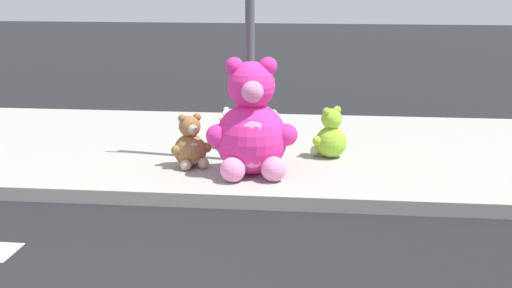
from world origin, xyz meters
TOP-DOWN VIEW (x-y plane):
  - sidewalk at (0.00, 5.20)m, footprint 28.00×4.40m
  - sign_pole at (1.00, 4.40)m, footprint 0.56×0.11m
  - plush_pink_large at (1.09, 3.81)m, footprint 1.00×0.91m
  - plush_lime at (1.94, 4.71)m, footprint 0.45×0.45m
  - plush_brown at (0.35, 4.05)m, footprint 0.44×0.45m
  - plush_white at (0.63, 5.04)m, footprint 0.37×0.36m
  - plush_tan at (1.21, 4.98)m, footprint 0.35×0.39m

SIDE VIEW (x-z plane):
  - sidewalk at x=0.00m, z-range 0.00..0.15m
  - plush_tan at x=1.21m, z-range 0.10..0.61m
  - plush_white at x=0.63m, z-range 0.10..0.62m
  - plush_brown at x=0.35m, z-range 0.09..0.71m
  - plush_lime at x=1.94m, z-range 0.09..0.71m
  - plush_pink_large at x=1.09m, z-range 0.02..1.33m
  - sign_pole at x=1.00m, z-range 0.25..3.45m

